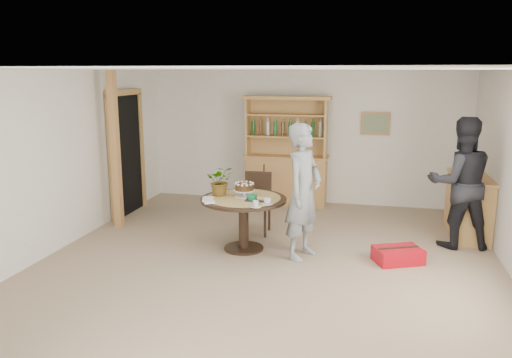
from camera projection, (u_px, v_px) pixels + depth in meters
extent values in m
plane|color=tan|center=(265.00, 268.00, 6.41)|extent=(7.00, 7.00, 0.00)
cube|color=white|center=(304.00, 138.00, 9.48)|extent=(6.00, 0.04, 2.50)
cube|color=white|center=(136.00, 293.00, 2.81)|extent=(6.00, 0.04, 2.50)
cube|color=white|center=(52.00, 163.00, 6.82)|extent=(0.04, 7.00, 2.50)
cube|color=white|center=(266.00, 69.00, 5.88)|extent=(6.00, 7.00, 0.04)
cube|color=tan|center=(375.00, 123.00, 9.09)|extent=(0.52, 0.03, 0.42)
cube|color=#59724C|center=(375.00, 124.00, 9.07)|extent=(0.44, 0.02, 0.34)
cube|color=black|center=(126.00, 155.00, 8.75)|extent=(0.10, 0.90, 2.10)
cube|color=tan|center=(113.00, 159.00, 8.27)|extent=(0.12, 0.10, 2.10)
cube|color=tan|center=(140.00, 150.00, 9.22)|extent=(0.12, 0.10, 2.10)
cube|color=tan|center=(124.00, 92.00, 8.52)|extent=(0.12, 1.10, 0.10)
cube|color=tan|center=(115.00, 151.00, 7.89)|extent=(0.12, 0.12, 2.50)
cube|color=tan|center=(286.00, 181.00, 9.46)|extent=(1.50, 0.50, 0.90)
cube|color=tan|center=(286.00, 156.00, 9.36)|extent=(1.56, 0.54, 0.04)
cube|color=tan|center=(288.00, 126.00, 9.34)|extent=(1.50, 0.04, 1.06)
cube|color=tan|center=(248.00, 126.00, 9.36)|extent=(0.04, 0.34, 1.06)
cube|color=tan|center=(326.00, 128.00, 9.04)|extent=(0.04, 0.34, 1.06)
cube|color=tan|center=(286.00, 136.00, 9.24)|extent=(1.44, 0.32, 0.03)
cube|color=tan|center=(286.00, 115.00, 9.15)|extent=(1.44, 0.32, 0.03)
cube|color=tan|center=(287.00, 98.00, 9.09)|extent=(1.62, 0.40, 0.06)
cylinder|color=#194C1E|center=(257.00, 127.00, 9.33)|extent=(0.07, 0.07, 0.28)
cylinder|color=#4C2D14|center=(265.00, 128.00, 9.29)|extent=(0.07, 0.07, 0.28)
cylinder|color=#B2BFB2|center=(274.00, 128.00, 9.26)|extent=(0.07, 0.07, 0.28)
cylinder|color=#194C1E|center=(282.00, 128.00, 9.22)|extent=(0.07, 0.07, 0.28)
cylinder|color=#4C2D14|center=(291.00, 128.00, 9.19)|extent=(0.07, 0.07, 0.28)
cylinder|color=#B2BFB2|center=(299.00, 128.00, 9.15)|extent=(0.07, 0.07, 0.28)
cylinder|color=#194C1E|center=(308.00, 129.00, 9.11)|extent=(0.07, 0.07, 0.28)
cylinder|color=#4C2D14|center=(317.00, 129.00, 9.08)|extent=(0.07, 0.07, 0.28)
cube|color=tan|center=(469.00, 207.00, 7.60)|extent=(0.50, 1.20, 0.90)
cube|color=tan|center=(471.00, 177.00, 7.50)|extent=(0.54, 1.26, 0.04)
cylinder|color=black|center=(244.00, 199.00, 6.95)|extent=(1.20, 1.20, 0.04)
cylinder|color=black|center=(244.00, 225.00, 7.03)|extent=(0.14, 0.14, 0.70)
cylinder|color=black|center=(244.00, 248.00, 7.10)|extent=(0.56, 0.56, 0.03)
cylinder|color=tan|center=(244.00, 198.00, 6.94)|extent=(1.04, 1.04, 0.01)
cube|color=black|center=(256.00, 205.00, 7.72)|extent=(0.43, 0.43, 0.04)
cube|color=black|center=(258.00, 187.00, 7.85)|extent=(0.42, 0.04, 0.46)
cube|color=black|center=(258.00, 173.00, 7.81)|extent=(0.42, 0.05, 0.05)
cube|color=black|center=(242.00, 222.00, 7.63)|extent=(0.03, 0.04, 0.44)
cube|color=black|center=(265.00, 223.00, 7.56)|extent=(0.04, 0.04, 0.44)
cube|color=black|center=(247.00, 216.00, 7.98)|extent=(0.03, 0.04, 0.44)
cube|color=black|center=(269.00, 217.00, 7.91)|extent=(0.04, 0.04, 0.44)
cylinder|color=white|center=(244.00, 196.00, 6.99)|extent=(0.28, 0.28, 0.01)
cylinder|color=white|center=(244.00, 193.00, 6.98)|extent=(0.05, 0.05, 0.08)
cylinder|color=white|center=(244.00, 190.00, 6.97)|extent=(0.30, 0.30, 0.01)
cylinder|color=#4F3016|center=(244.00, 187.00, 6.96)|extent=(0.26, 0.26, 0.09)
cylinder|color=white|center=(244.00, 184.00, 6.95)|extent=(0.08, 0.08, 0.01)
sphere|color=white|center=(253.00, 184.00, 6.93)|extent=(0.04, 0.04, 0.04)
sphere|color=white|center=(253.00, 183.00, 6.99)|extent=(0.04, 0.04, 0.04)
sphere|color=white|center=(250.00, 182.00, 7.04)|extent=(0.04, 0.04, 0.04)
sphere|color=white|center=(247.00, 182.00, 7.07)|extent=(0.04, 0.04, 0.04)
sphere|color=white|center=(242.00, 182.00, 7.06)|extent=(0.04, 0.04, 0.04)
sphere|color=white|center=(238.00, 182.00, 7.03)|extent=(0.04, 0.04, 0.04)
sphere|color=white|center=(236.00, 183.00, 6.98)|extent=(0.04, 0.04, 0.04)
sphere|color=white|center=(236.00, 184.00, 6.92)|extent=(0.04, 0.04, 0.04)
sphere|color=white|center=(238.00, 185.00, 6.87)|extent=(0.04, 0.04, 0.04)
sphere|color=white|center=(242.00, 186.00, 6.84)|extent=(0.04, 0.04, 0.04)
sphere|color=white|center=(247.00, 185.00, 6.84)|extent=(0.04, 0.04, 0.04)
sphere|color=white|center=(251.00, 185.00, 6.87)|extent=(0.04, 0.04, 0.04)
imported|color=#3F7233|center=(220.00, 181.00, 7.03)|extent=(0.47, 0.44, 0.42)
cube|color=black|center=(257.00, 200.00, 6.78)|extent=(0.30, 0.20, 0.01)
cube|color=#0D783C|center=(253.00, 197.00, 6.79)|extent=(0.10, 0.10, 0.06)
cube|color=#0D783C|center=(253.00, 195.00, 6.78)|extent=(0.11, 0.02, 0.01)
cylinder|color=silver|center=(267.00, 204.00, 6.59)|extent=(0.15, 0.15, 0.01)
imported|color=silver|center=(267.00, 201.00, 6.58)|extent=(0.10, 0.10, 0.08)
cylinder|color=silver|center=(256.00, 207.00, 6.45)|extent=(0.15, 0.15, 0.01)
imported|color=silver|center=(256.00, 204.00, 6.44)|extent=(0.08, 0.08, 0.07)
cube|color=white|center=(208.00, 198.00, 6.85)|extent=(0.14, 0.08, 0.03)
cube|color=white|center=(207.00, 200.00, 6.73)|extent=(0.16, 0.11, 0.03)
cube|color=white|center=(209.00, 202.00, 6.62)|extent=(0.16, 0.14, 0.03)
imported|color=gray|center=(303.00, 192.00, 6.63)|extent=(0.64, 0.78, 1.82)
imported|color=black|center=(460.00, 183.00, 7.04)|extent=(1.01, 0.85, 1.87)
cube|color=red|center=(398.00, 255.00, 6.59)|extent=(0.71, 0.61, 0.20)
cube|color=black|center=(398.00, 248.00, 6.57)|extent=(0.53, 0.27, 0.01)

